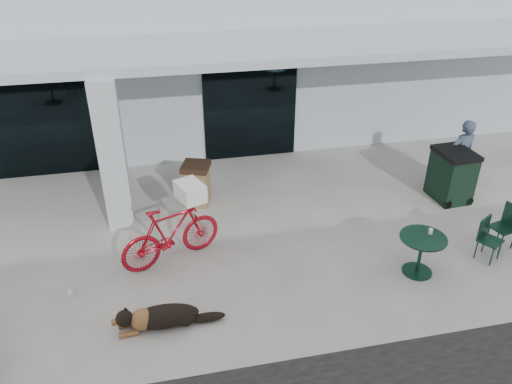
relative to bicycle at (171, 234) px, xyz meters
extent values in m
plane|color=beige|center=(0.53, -0.80, -0.59)|extent=(80.00, 80.00, 0.00)
cube|color=#B0BFC7|center=(0.53, 7.70, 1.66)|extent=(22.00, 7.00, 4.50)
cube|color=black|center=(-2.67, 4.18, 0.76)|extent=(2.80, 0.06, 2.70)
cube|color=black|center=(2.33, 4.18, 0.76)|extent=(2.40, 0.06, 2.70)
cube|color=#B0BFC7|center=(-0.97, 1.50, 0.97)|extent=(0.50, 0.50, 3.12)
cube|color=#B0BFC7|center=(0.53, 2.80, 2.62)|extent=(22.00, 2.80, 0.18)
imported|color=maroon|center=(0.00, 0.00, 0.00)|extent=(2.03, 1.25, 1.18)
cube|color=white|center=(0.42, 0.17, 0.76)|extent=(0.59, 0.67, 0.33)
cylinder|color=white|center=(-1.79, -0.67, -0.54)|extent=(0.10, 0.10, 0.11)
imported|color=#39495F|center=(6.70, 1.40, 0.27)|extent=(0.68, 0.49, 1.73)
cylinder|color=white|center=(4.49, -1.22, 0.23)|extent=(0.08, 0.08, 0.10)
camera|label=1|loc=(-0.04, -7.73, 5.19)|focal=35.00mm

